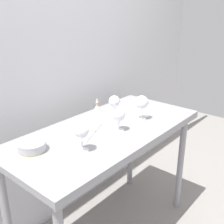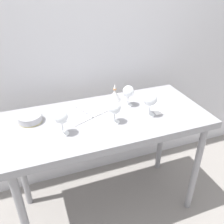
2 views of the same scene
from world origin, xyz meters
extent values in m
cube|color=silver|center=(0.00, 0.49, 1.30)|extent=(3.80, 0.04, 2.60)
cube|color=gray|center=(0.00, 0.00, 0.88)|extent=(1.40, 0.64, 0.04)
cube|color=gray|center=(0.00, -0.33, 0.88)|extent=(1.40, 0.01, 0.05)
cylinder|color=gray|center=(0.64, -0.26, 0.43)|extent=(0.05, 0.05, 0.86)
cylinder|color=gray|center=(-0.64, 0.26, 0.43)|extent=(0.05, 0.05, 0.86)
cylinder|color=gray|center=(0.64, 0.26, 0.43)|extent=(0.05, 0.05, 0.86)
cylinder|color=white|center=(0.20, 0.10, 0.90)|extent=(0.06, 0.06, 0.00)
cylinder|color=white|center=(0.20, 0.10, 0.94)|extent=(0.01, 0.01, 0.08)
sphere|color=white|center=(0.20, 0.10, 1.02)|extent=(0.08, 0.08, 0.08)
cylinder|color=#5A1121|center=(0.20, 0.10, 1.00)|extent=(0.06, 0.06, 0.03)
cylinder|color=white|center=(-0.32, -0.10, 0.90)|extent=(0.07, 0.07, 0.00)
cylinder|color=white|center=(-0.32, -0.10, 0.95)|extent=(0.01, 0.01, 0.08)
sphere|color=white|center=(-0.32, -0.10, 1.02)|extent=(0.09, 0.09, 0.09)
cylinder|color=maroon|center=(-0.32, -0.10, 1.01)|extent=(0.06, 0.06, 0.02)
cylinder|color=white|center=(0.28, -0.08, 0.90)|extent=(0.08, 0.08, 0.00)
cylinder|color=white|center=(0.28, -0.08, 0.94)|extent=(0.01, 0.01, 0.08)
sphere|color=white|center=(0.28, -0.08, 1.03)|extent=(0.10, 0.10, 0.10)
cylinder|color=maroon|center=(0.28, -0.08, 1.01)|extent=(0.07, 0.07, 0.02)
cylinder|color=white|center=(0.02, -0.09, 0.90)|extent=(0.07, 0.07, 0.00)
cylinder|color=white|center=(0.02, -0.09, 0.94)|extent=(0.01, 0.01, 0.07)
sphere|color=white|center=(0.02, -0.09, 1.01)|extent=(0.08, 0.08, 0.08)
cylinder|color=maroon|center=(0.02, -0.09, 1.00)|extent=(0.06, 0.06, 0.02)
cube|color=white|center=(-0.21, 0.08, 0.90)|extent=(0.22, 0.25, 0.01)
cube|color=white|center=(-0.07, 0.14, 0.90)|extent=(0.22, 0.25, 0.01)
cube|color=#3F3F47|center=(-0.14, 0.11, 0.90)|extent=(0.09, 0.19, 0.01)
cube|color=white|center=(0.41, 0.01, 0.90)|extent=(0.17, 0.25, 0.00)
cylinder|color=#DBCC66|center=(-0.50, 0.12, 0.90)|extent=(0.15, 0.15, 0.01)
cylinder|color=#B7B7BC|center=(-0.50, 0.12, 0.93)|extent=(0.15, 0.15, 0.04)
torus|color=#B7B7BC|center=(-0.50, 0.12, 0.95)|extent=(0.16, 0.16, 0.01)
cone|color=silver|center=(0.14, 0.21, 0.94)|extent=(0.09, 0.09, 0.09)
cylinder|color=#C17F4C|center=(0.14, 0.21, 0.99)|extent=(0.02, 0.02, 0.01)
cone|color=silver|center=(0.14, 0.21, 1.02)|extent=(0.02, 0.02, 0.04)
camera|label=1|loc=(-1.25, -1.10, 1.65)|focal=44.02mm
camera|label=2|loc=(-0.46, -1.34, 1.76)|focal=38.61mm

